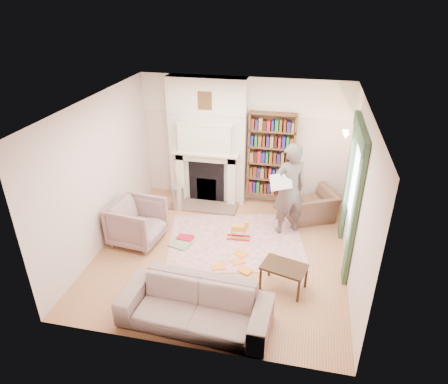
% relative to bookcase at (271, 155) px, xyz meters
% --- Properties ---
extents(floor, '(4.50, 4.50, 0.00)m').
position_rel_bookcase_xyz_m(floor, '(-0.65, -2.12, -1.18)').
color(floor, '#935E3B').
rests_on(floor, ground).
extents(ceiling, '(4.50, 4.50, 0.00)m').
position_rel_bookcase_xyz_m(ceiling, '(-0.65, -2.12, 1.62)').
color(ceiling, white).
rests_on(ceiling, wall_back).
extents(wall_back, '(4.50, 0.00, 4.50)m').
position_rel_bookcase_xyz_m(wall_back, '(-0.65, 0.13, 0.22)').
color(wall_back, beige).
rests_on(wall_back, floor).
extents(wall_front, '(4.50, 0.00, 4.50)m').
position_rel_bookcase_xyz_m(wall_front, '(-0.65, -4.37, 0.22)').
color(wall_front, beige).
rests_on(wall_front, floor).
extents(wall_left, '(0.00, 4.50, 4.50)m').
position_rel_bookcase_xyz_m(wall_left, '(-2.90, -2.12, 0.22)').
color(wall_left, beige).
rests_on(wall_left, floor).
extents(wall_right, '(0.00, 4.50, 4.50)m').
position_rel_bookcase_xyz_m(wall_right, '(1.60, -2.12, 0.22)').
color(wall_right, beige).
rests_on(wall_right, floor).
extents(fireplace, '(1.70, 0.58, 2.80)m').
position_rel_bookcase_xyz_m(fireplace, '(-1.40, -0.07, 0.21)').
color(fireplace, beige).
rests_on(fireplace, floor).
extents(bookcase, '(1.00, 0.24, 1.85)m').
position_rel_bookcase_xyz_m(bookcase, '(0.00, 0.00, 0.00)').
color(bookcase, brown).
rests_on(bookcase, floor).
extents(window, '(0.02, 0.90, 1.30)m').
position_rel_bookcase_xyz_m(window, '(1.58, -1.72, 0.27)').
color(window, silver).
rests_on(window, wall_right).
extents(curtain_left, '(0.07, 0.32, 2.40)m').
position_rel_bookcase_xyz_m(curtain_left, '(1.55, -2.42, 0.02)').
color(curtain_left, '#2C452D').
rests_on(curtain_left, floor).
extents(curtain_right, '(0.07, 0.32, 2.40)m').
position_rel_bookcase_xyz_m(curtain_right, '(1.55, -1.02, 0.02)').
color(curtain_right, '#2C452D').
rests_on(curtain_right, floor).
extents(pelmet, '(0.09, 1.70, 0.24)m').
position_rel_bookcase_xyz_m(pelmet, '(1.54, -1.72, 1.20)').
color(pelmet, '#2C452D').
rests_on(pelmet, wall_right).
extents(wall_sconce, '(0.20, 0.24, 0.24)m').
position_rel_bookcase_xyz_m(wall_sconce, '(1.38, -0.62, 0.72)').
color(wall_sconce, gold).
rests_on(wall_sconce, wall_right).
extents(rug, '(2.95, 2.52, 0.01)m').
position_rel_bookcase_xyz_m(rug, '(-0.46, -1.69, -1.17)').
color(rug, beige).
rests_on(rug, floor).
extents(armchair_reading, '(1.26, 1.20, 0.64)m').
position_rel_bookcase_xyz_m(armchair_reading, '(0.92, -0.53, -0.86)').
color(armchair_reading, '#4B2E28').
rests_on(armchair_reading, floor).
extents(armchair_left, '(1.02, 0.99, 0.84)m').
position_rel_bookcase_xyz_m(armchair_left, '(-2.31, -2.07, -0.76)').
color(armchair_left, gray).
rests_on(armchair_left, floor).
extents(sofa, '(2.26, 1.00, 0.64)m').
position_rel_bookcase_xyz_m(sofa, '(-0.65, -3.89, -0.85)').
color(sofa, gray).
rests_on(sofa, floor).
extents(man_reading, '(0.83, 0.74, 1.89)m').
position_rel_bookcase_xyz_m(man_reading, '(0.47, -1.13, -0.23)').
color(man_reading, '#4F443F').
rests_on(man_reading, floor).
extents(newspaper, '(0.44, 0.33, 0.30)m').
position_rel_bookcase_xyz_m(newspaper, '(0.32, -1.33, 0.02)').
color(newspaper, silver).
rests_on(newspaper, man_reading).
extents(coffee_table, '(0.80, 0.62, 0.45)m').
position_rel_bookcase_xyz_m(coffee_table, '(0.55, -2.87, -0.95)').
color(coffee_table, '#372613').
rests_on(coffee_table, floor).
extents(paraffin_heater, '(0.27, 0.27, 0.55)m').
position_rel_bookcase_xyz_m(paraffin_heater, '(-1.93, -0.72, -0.90)').
color(paraffin_heater, '#B3B4BB').
rests_on(paraffin_heater, floor).
extents(rocking_horse, '(0.47, 0.22, 0.40)m').
position_rel_bookcase_xyz_m(rocking_horse, '(-0.42, -1.61, -0.97)').
color(rocking_horse, gold).
rests_on(rocking_horse, rug).
extents(board_game, '(0.46, 0.46, 0.03)m').
position_rel_bookcase_xyz_m(board_game, '(-1.46, -2.03, -1.15)').
color(board_game, '#C6CC48').
rests_on(board_game, rug).
extents(game_box_lid, '(0.33, 0.23, 0.05)m').
position_rel_bookcase_xyz_m(game_box_lid, '(-1.43, -1.85, -1.14)').
color(game_box_lid, '#A71325').
rests_on(game_box_lid, rug).
extents(comic_annuals, '(0.77, 0.73, 0.02)m').
position_rel_bookcase_xyz_m(comic_annuals, '(-0.33, -2.40, -1.16)').
color(comic_annuals, red).
rests_on(comic_annuals, rug).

